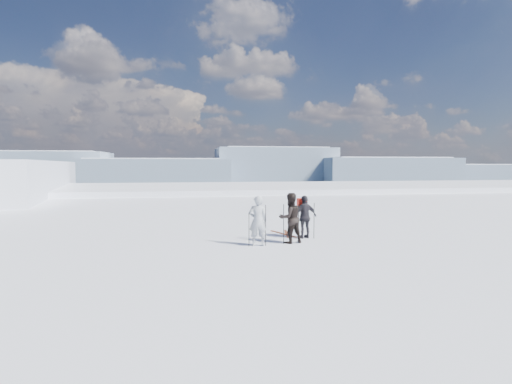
# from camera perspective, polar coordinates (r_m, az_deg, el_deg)

# --- Properties ---
(lake_basin) EXTENTS (820.00, 820.00, 71.62)m
(lake_basin) POSITION_cam_1_polar(r_m,az_deg,el_deg) (42.59, -4.19, -8.51)
(lake_basin) COLOR white
(lake_basin) RESTS_ON ground
(far_mountain_range) EXTENTS (770.00, 110.00, 53.00)m
(far_mountain_range) POSITION_cam_1_polar(r_m,az_deg,el_deg) (467.49, -5.52, 2.77)
(far_mountain_range) COLOR slate
(far_mountain_range) RESTS_ON ground
(skier_grey) EXTENTS (0.66, 0.47, 1.68)m
(skier_grey) POSITION_cam_1_polar(r_m,az_deg,el_deg) (13.28, 0.25, -4.13)
(skier_grey) COLOR #9EA4AC
(skier_grey) RESTS_ON ground
(skier_dark) EXTENTS (0.99, 0.86, 1.73)m
(skier_dark) POSITION_cam_1_polar(r_m,az_deg,el_deg) (13.79, 4.90, -3.72)
(skier_dark) COLOR black
(skier_dark) RESTS_ON ground
(skier_pack) EXTENTS (0.98, 0.56, 1.58)m
(skier_pack) POSITION_cam_1_polar(r_m,az_deg,el_deg) (14.75, 7.02, -3.54)
(skier_pack) COLOR black
(skier_pack) RESTS_ON ground
(backpack) EXTENTS (0.37, 0.25, 0.49)m
(backpack) POSITION_cam_1_polar(r_m,az_deg,el_deg) (14.87, 6.60, 0.52)
(backpack) COLOR red
(backpack) RESTS_ON skier_pack
(ski_poles) EXTENTS (2.58, 1.03, 1.37)m
(ski_poles) POSITION_cam_1_polar(r_m,az_deg,el_deg) (13.89, 4.34, -4.58)
(ski_poles) COLOR black
(ski_poles) RESTS_ON ground
(skis_loose) EXTENTS (0.70, 1.69, 0.03)m
(skis_loose) POSITION_cam_1_polar(r_m,az_deg,el_deg) (15.64, 4.17, -5.96)
(skis_loose) COLOR black
(skis_loose) RESTS_ON ground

